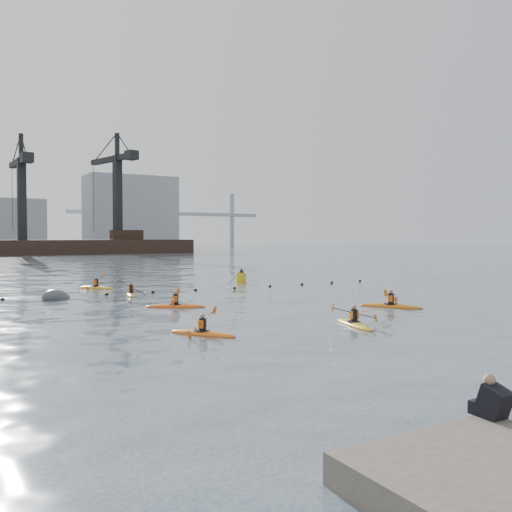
# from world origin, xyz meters

# --- Properties ---
(ground) EXTENTS (400.00, 400.00, 0.00)m
(ground) POSITION_xyz_m (0.00, 0.00, 0.00)
(ground) COLOR #3A4555
(ground) RESTS_ON ground
(float_line) EXTENTS (33.24, 0.73, 0.24)m
(float_line) POSITION_xyz_m (-0.50, 22.53, 0.03)
(float_line) COLOR black
(float_line) RESTS_ON ground
(barge_pier) EXTENTS (72.00, 19.30, 29.50)m
(barge_pier) POSITION_xyz_m (-0.22, 110.00, 1.89)
(barge_pier) COLOR black
(barge_pier) RESTS_ON ground
(skyline) EXTENTS (141.00, 28.00, 22.00)m
(skyline) POSITION_xyz_m (2.23, 150.27, 9.25)
(skyline) COLOR gray
(skyline) RESTS_ON ground
(kayaker_0) EXTENTS (2.07, 2.68, 1.08)m
(kayaker_0) POSITION_xyz_m (-5.47, 6.71, 0.09)
(kayaker_0) COLOR orange
(kayaker_0) RESTS_ON ground
(kayaker_1) EXTENTS (2.06, 3.14, 1.06)m
(kayaker_1) POSITION_xyz_m (0.87, 5.51, 0.09)
(kayaker_1) COLOR gold
(kayaker_1) RESTS_ON ground
(kayaker_2) EXTENTS (3.02, 2.10, 1.02)m
(kayaker_2) POSITION_xyz_m (-3.41, 14.72, 0.10)
(kayaker_2) COLOR #EC5816
(kayaker_2) RESTS_ON ground
(kayaker_3) EXTENTS (2.01, 2.97, 1.22)m
(kayaker_3) POSITION_xyz_m (-3.65, 21.77, 0.09)
(kayaker_3) COLOR gold
(kayaker_3) RESTS_ON ground
(kayaker_4) EXTENTS (2.30, 3.16, 1.16)m
(kayaker_4) POSITION_xyz_m (6.38, 9.10, 0.10)
(kayaker_4) COLOR #CB6713
(kayaker_4) RESTS_ON ground
(kayaker_5) EXTENTS (2.33, 2.69, 1.20)m
(kayaker_5) POSITION_xyz_m (-4.50, 27.42, 0.09)
(kayaker_5) COLOR orange
(kayaker_5) RESTS_ON ground
(mooring_buoy) EXTENTS (2.61, 2.63, 1.55)m
(mooring_buoy) POSITION_xyz_m (-8.12, 22.04, 0.00)
(mooring_buoy) COLOR #404346
(mooring_buoy) RESTS_ON ground
(nav_buoy) EXTENTS (0.77, 0.77, 1.40)m
(nav_buoy) POSITION_xyz_m (6.71, 26.28, 0.42)
(nav_buoy) COLOR #C58F13
(nav_buoy) RESTS_ON ground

